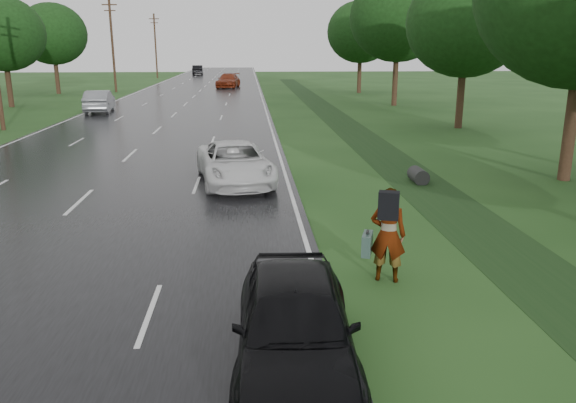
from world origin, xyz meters
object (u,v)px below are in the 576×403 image
at_px(pedestrian, 387,233).
at_px(dark_sedan, 295,324).
at_px(silver_sedan, 99,101).
at_px(white_pickup, 235,163).

height_order(pedestrian, dark_sedan, pedestrian).
height_order(pedestrian, silver_sedan, pedestrian).
distance_m(pedestrian, dark_sedan, 3.96).
bearing_deg(silver_sedan, white_pickup, 108.21).
xyz_separation_m(pedestrian, silver_sedan, (-13.97, 32.87, -0.18)).
relative_size(white_pickup, silver_sedan, 1.05).
distance_m(dark_sedan, silver_sedan, 38.05).
bearing_deg(white_pickup, silver_sedan, 104.92).
relative_size(pedestrian, silver_sedan, 0.41).
height_order(pedestrian, white_pickup, pedestrian).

